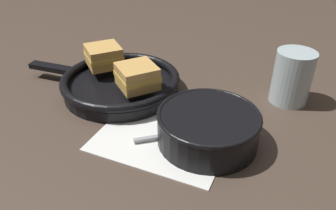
{
  "coord_description": "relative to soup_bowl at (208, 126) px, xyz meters",
  "views": [
    {
      "loc": [
        0.13,
        -0.5,
        0.37
      ],
      "look_at": [
        -0.01,
        0.01,
        0.03
      ],
      "focal_mm": 35.0,
      "sensor_mm": 36.0,
      "label": 1
    }
  ],
  "objects": [
    {
      "name": "ground_plane",
      "position": [
        -0.08,
        0.04,
        -0.03
      ],
      "size": [
        4.0,
        4.0,
        0.0
      ],
      "primitive_type": "plane",
      "color": "#47382D"
    },
    {
      "name": "napkin",
      "position": [
        -0.08,
        -0.0,
        -0.03
      ],
      "size": [
        0.26,
        0.23,
        0.0
      ],
      "color": "white",
      "rests_on": "ground_plane"
    },
    {
      "name": "soup_bowl",
      "position": [
        0.0,
        0.0,
        0.0
      ],
      "size": [
        0.18,
        0.18,
        0.06
      ],
      "color": "black",
      "rests_on": "ground_plane"
    },
    {
      "name": "spoon",
      "position": [
        -0.03,
        0.01,
        -0.03
      ],
      "size": [
        0.14,
        0.09,
        0.01
      ],
      "rotation": [
        0.0,
        0.0,
        0.52
      ],
      "color": "#9E9EA3",
      "rests_on": "napkin"
    },
    {
      "name": "skillet",
      "position": [
        -0.22,
        0.13,
        -0.01
      ],
      "size": [
        0.37,
        0.26,
        0.04
      ],
      "color": "black",
      "rests_on": "ground_plane"
    },
    {
      "name": "sandwich_near_left",
      "position": [
        -0.16,
        0.09,
        0.03
      ],
      "size": [
        0.11,
        0.11,
        0.05
      ],
      "rotation": [
        0.0,
        0.0,
        7.01
      ],
      "color": "tan",
      "rests_on": "skillet"
    },
    {
      "name": "sandwich_near_right",
      "position": [
        -0.27,
        0.16,
        0.03
      ],
      "size": [
        0.11,
        0.11,
        0.05
      ],
      "rotation": [
        0.0,
        0.0,
        10.12
      ],
      "color": "tan",
      "rests_on": "skillet"
    },
    {
      "name": "drinking_glass",
      "position": [
        0.14,
        0.19,
        0.02
      ],
      "size": [
        0.08,
        0.08,
        0.11
      ],
      "color": "silver",
      "rests_on": "ground_plane"
    }
  ]
}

